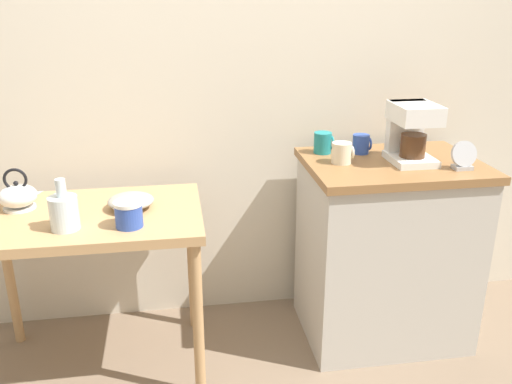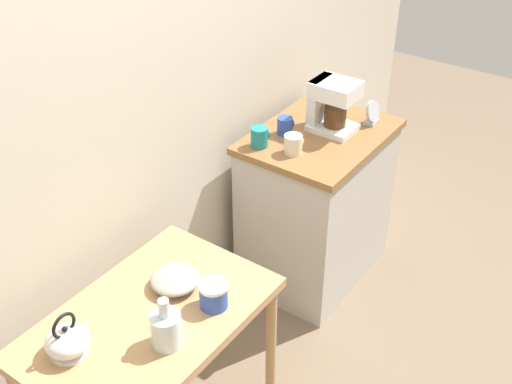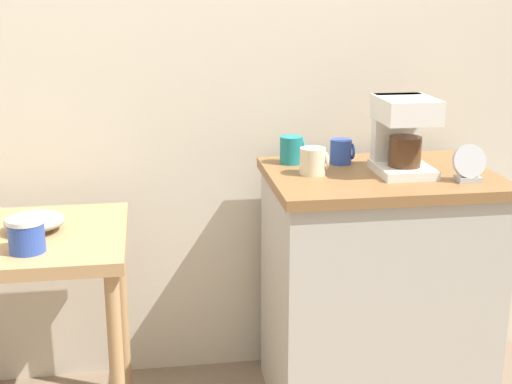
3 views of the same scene
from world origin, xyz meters
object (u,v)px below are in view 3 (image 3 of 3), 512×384
object	(u,v)px
coffee_maker	(403,132)
mug_blue	(342,152)
bowl_stoneware	(35,221)
mug_dark_teal	(292,150)
canister_enamel	(26,235)
table_clock	(469,165)
mug_small_cream	(313,161)

from	to	relation	value
coffee_maker	mug_blue	world-z (taller)	coffee_maker
bowl_stoneware	mug_dark_teal	world-z (taller)	mug_dark_teal
canister_enamel	mug_blue	distance (m)	1.12
mug_dark_teal	table_clock	bearing A→B (deg)	-32.66
bowl_stoneware	mug_blue	world-z (taller)	mug_blue
mug_small_cream	coffee_maker	bearing A→B (deg)	-3.48
table_clock	bowl_stoneware	bearing A→B (deg)	175.42
coffee_maker	mug_blue	size ratio (longest dim) A/B	2.97
mug_small_cream	table_clock	bearing A→B (deg)	-19.22
mug_blue	mug_small_cream	bearing A→B (deg)	-135.22
bowl_stoneware	coffee_maker	xyz separation A→B (m)	(1.22, 0.04, 0.24)
bowl_stoneware	mug_dark_teal	size ratio (longest dim) A/B	1.93
bowl_stoneware	canister_enamel	distance (m)	0.19
canister_enamel	mug_blue	size ratio (longest dim) A/B	1.24
mug_small_cream	mug_dark_teal	size ratio (longest dim) A/B	0.96
bowl_stoneware	mug_small_cream	xyz separation A→B (m)	(0.91, 0.06, 0.15)
bowl_stoneware	mug_blue	distance (m)	1.08
bowl_stoneware	coffee_maker	distance (m)	1.24
bowl_stoneware	canister_enamel	bearing A→B (deg)	-88.80
mug_small_cream	canister_enamel	bearing A→B (deg)	-165.14
mug_small_cream	mug_blue	world-z (taller)	mug_small_cream
canister_enamel	table_clock	bearing A→B (deg)	3.09
bowl_stoneware	mug_dark_teal	xyz separation A→B (m)	(0.87, 0.22, 0.15)
mug_blue	mug_dark_teal	size ratio (longest dim) A/B	0.90
mug_small_cream	mug_blue	distance (m)	0.19
bowl_stoneware	canister_enamel	size ratio (longest dim) A/B	1.73
mug_small_cream	table_clock	xyz separation A→B (m)	(0.48, -0.17, 0.01)
mug_small_cream	bowl_stoneware	bearing A→B (deg)	-176.55
bowl_stoneware	table_clock	size ratio (longest dim) A/B	1.54
mug_small_cream	table_clock	distance (m)	0.51
mug_small_cream	mug_blue	size ratio (longest dim) A/B	1.07
mug_dark_teal	mug_small_cream	bearing A→B (deg)	-76.57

